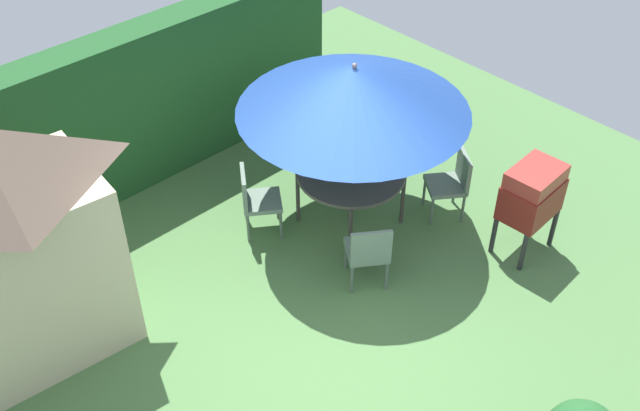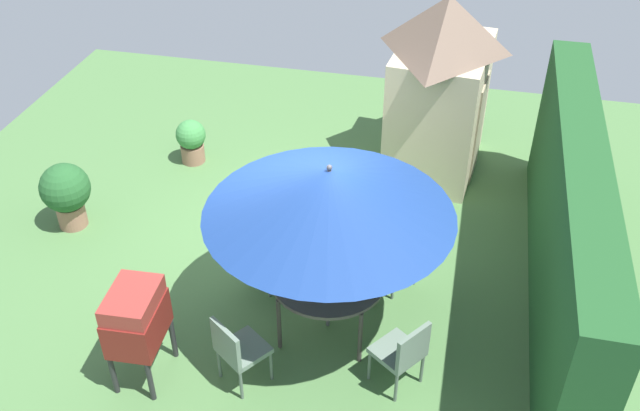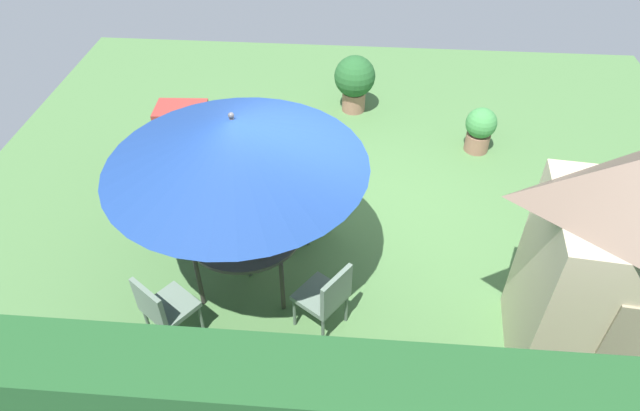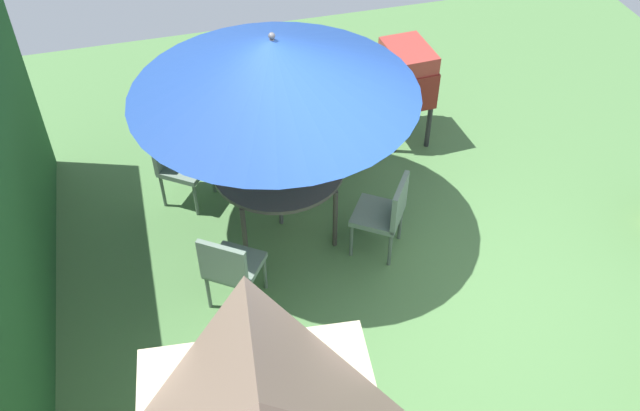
% 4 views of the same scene
% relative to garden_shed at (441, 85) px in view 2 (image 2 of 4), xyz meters
% --- Properties ---
extents(ground_plane, '(11.00, 11.00, 0.00)m').
position_rel_garden_shed_xyz_m(ground_plane, '(2.62, -1.78, -1.40)').
color(ground_plane, '#47703D').
extents(hedge_backdrop, '(5.76, 0.50, 2.13)m').
position_rel_garden_shed_xyz_m(hedge_backdrop, '(2.62, 1.72, -0.34)').
color(hedge_backdrop, '#1E4C23').
rests_on(hedge_backdrop, ground).
extents(garden_shed, '(2.05, 1.53, 2.74)m').
position_rel_garden_shed_xyz_m(garden_shed, '(0.00, 0.00, 0.00)').
color(garden_shed, '#C6B793').
rests_on(garden_shed, ground).
extents(patio_table, '(1.32, 1.32, 0.77)m').
position_rel_garden_shed_xyz_m(patio_table, '(3.78, -0.86, -0.69)').
color(patio_table, '#47423D').
rests_on(patio_table, ground).
extents(patio_umbrella, '(2.69, 2.69, 2.26)m').
position_rel_garden_shed_xyz_m(patio_umbrella, '(3.78, -0.86, 0.53)').
color(patio_umbrella, '#4C4C51').
rests_on(patio_umbrella, ground).
extents(bbq_grill, '(0.73, 0.54, 1.20)m').
position_rel_garden_shed_xyz_m(bbq_grill, '(4.94, -2.65, -0.55)').
color(bbq_grill, maroon).
rests_on(bbq_grill, ground).
extents(chair_near_shed, '(0.65, 0.65, 0.90)m').
position_rel_garden_shed_xyz_m(chair_near_shed, '(4.83, -1.62, -0.88)').
color(chair_near_shed, slate).
rests_on(chair_near_shed, ground).
extents(chair_far_side, '(0.65, 0.65, 0.90)m').
position_rel_garden_shed_xyz_m(chair_far_side, '(4.48, 0.09, -0.88)').
color(chair_far_side, slate).
rests_on(chair_far_side, ground).
extents(chair_toward_hedge, '(0.64, 0.64, 0.90)m').
position_rel_garden_shed_xyz_m(chair_toward_hedge, '(2.81, -0.19, -0.88)').
color(chair_toward_hedge, slate).
rests_on(chair_toward_hedge, ground).
extents(chair_toward_house, '(0.64, 0.64, 0.90)m').
position_rel_garden_shed_xyz_m(chair_toward_house, '(3.13, -1.79, -0.88)').
color(chair_toward_house, slate).
rests_on(chair_toward_house, ground).
extents(potted_plant_by_shed, '(0.68, 0.68, 0.97)m').
position_rel_garden_shed_xyz_m(potted_plant_by_shed, '(2.67, -4.77, -0.84)').
color(potted_plant_by_shed, '#936651').
rests_on(potted_plant_by_shed, ground).
extents(potted_plant_by_grill, '(0.47, 0.47, 0.72)m').
position_rel_garden_shed_xyz_m(potted_plant_by_grill, '(0.73, -3.73, -1.01)').
color(potted_plant_by_grill, '#936651').
rests_on(potted_plant_by_grill, ground).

